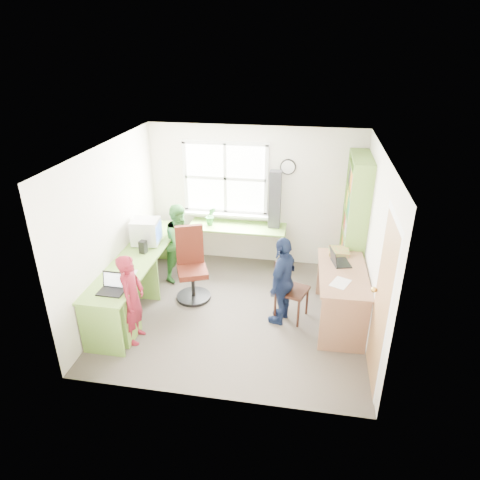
{
  "coord_description": "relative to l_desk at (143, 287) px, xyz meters",
  "views": [
    {
      "loc": [
        0.93,
        -5.17,
        3.64
      ],
      "look_at": [
        0.0,
        0.25,
        1.05
      ],
      "focal_mm": 32.0,
      "sensor_mm": 36.0,
      "label": 1
    }
  ],
  "objects": [
    {
      "name": "speaker_b",
      "position": [
        -0.15,
        1.19,
        0.38
      ],
      "size": [
        0.11,
        0.11,
        0.18
      ],
      "rotation": [
        0.0,
        0.0,
        0.32
      ],
      "color": "black",
      "rests_on": "l_desk"
    },
    {
      "name": "potted_plant",
      "position": [
        0.6,
        1.68,
        0.46
      ],
      "size": [
        0.22,
        0.19,
        0.32
      ],
      "primitive_type": "imported",
      "rotation": [
        0.0,
        0.0,
        0.34
      ],
      "color": "#2C6E31",
      "rests_on": "l_desk"
    },
    {
      "name": "room",
      "position": [
        1.32,
        0.38,
        0.76
      ],
      "size": [
        3.64,
        3.44,
        2.44
      ],
      "color": "#484139",
      "rests_on": "ground"
    },
    {
      "name": "wooden_chair",
      "position": [
        2.02,
        0.31,
        0.05
      ],
      "size": [
        0.51,
        0.51,
        0.94
      ],
      "rotation": [
        0.0,
        0.0,
        -0.32
      ],
      "color": "#351A11",
      "rests_on": "ground"
    },
    {
      "name": "paper_b",
      "position": [
        2.71,
        -0.01,
        0.35
      ],
      "size": [
        0.31,
        0.35,
        0.0
      ],
      "rotation": [
        0.0,
        0.0,
        -0.43
      ],
      "color": "beige",
      "rests_on": "right_desk"
    },
    {
      "name": "game_box",
      "position": [
        2.72,
        0.86,
        0.38
      ],
      "size": [
        0.29,
        0.29,
        0.06
      ],
      "rotation": [
        0.0,
        0.0,
        0.0
      ],
      "color": "red",
      "rests_on": "right_desk"
    },
    {
      "name": "crt_monitor",
      "position": [
        -0.21,
        0.79,
        0.5
      ],
      "size": [
        0.44,
        0.4,
        0.4
      ],
      "rotation": [
        0.0,
        0.0,
        0.09
      ],
      "color": "silver",
      "rests_on": "l_desk"
    },
    {
      "name": "laptop_right",
      "position": [
        2.69,
        0.52,
        0.4
      ],
      "size": [
        0.32,
        0.36,
        0.21
      ],
      "rotation": [
        0.0,
        0.0,
        1.82
      ],
      "color": "black",
      "rests_on": "right_desk"
    },
    {
      "name": "speaker_a",
      "position": [
        -0.14,
        0.48,
        0.39
      ],
      "size": [
        0.11,
        0.11,
        0.19
      ],
      "rotation": [
        0.0,
        0.0,
        -0.21
      ],
      "color": "black",
      "rests_on": "l_desk"
    },
    {
      "name": "paper_a",
      "position": [
        -0.11,
        -0.2,
        0.3
      ],
      "size": [
        0.25,
        0.33,
        0.0
      ],
      "rotation": [
        0.0,
        0.0,
        0.14
      ],
      "color": "beige",
      "rests_on": "l_desk"
    },
    {
      "name": "person_navy",
      "position": [
        1.96,
        0.2,
        0.19
      ],
      "size": [
        0.53,
        0.82,
        1.29
      ],
      "primitive_type": "imported",
      "rotation": [
        0.0,
        0.0,
        -1.87
      ],
      "color": "#152143",
      "rests_on": "ground"
    },
    {
      "name": "l_desk",
      "position": [
        0.0,
        0.0,
        0.0
      ],
      "size": [
        2.38,
        2.95,
        0.75
      ],
      "color": "#77A843",
      "rests_on": "ground"
    },
    {
      "name": "bookshelf",
      "position": [
        2.96,
        1.47,
        0.55
      ],
      "size": [
        0.3,
        1.02,
        2.1
      ],
      "color": "#77A843",
      "rests_on": "ground"
    },
    {
      "name": "person_red",
      "position": [
        0.09,
        -0.56,
        0.17
      ],
      "size": [
        0.32,
        0.47,
        1.25
      ],
      "primitive_type": "imported",
      "rotation": [
        0.0,
        0.0,
        1.61
      ],
      "color": "maroon",
      "rests_on": "ground"
    },
    {
      "name": "cd_tower",
      "position": [
        1.68,
        1.79,
        0.78
      ],
      "size": [
        0.2,
        0.17,
        0.97
      ],
      "rotation": [
        0.0,
        0.0,
        -0.01
      ],
      "color": "black",
      "rests_on": "l_desk"
    },
    {
      "name": "person_green",
      "position": [
        0.22,
        1.14,
        0.19
      ],
      "size": [
        0.7,
        0.77,
        1.29
      ],
      "primitive_type": "imported",
      "rotation": [
        0.0,
        0.0,
        1.16
      ],
      "color": "#358033",
      "rests_on": "ground"
    },
    {
      "name": "laptop_left",
      "position": [
        -0.14,
        -0.59,
        0.35
      ],
      "size": [
        0.33,
        0.27,
        0.22
      ],
      "rotation": [
        0.0,
        0.0,
        -0.02
      ],
      "color": "black",
      "rests_on": "l_desk"
    },
    {
      "name": "right_desk",
      "position": [
        2.76,
        0.3,
        0.13
      ],
      "size": [
        0.68,
        1.41,
        0.8
      ],
      "rotation": [
        0.0,
        0.0,
        0.03
      ],
      "color": "#895F44",
      "rests_on": "ground"
    },
    {
      "name": "swivel_chair",
      "position": [
        0.55,
        0.6,
        0.03
      ],
      "size": [
        0.69,
        0.69,
        1.14
      ],
      "rotation": [
        0.0,
        0.0,
        0.39
      ],
      "color": "black",
      "rests_on": "ground"
    }
  ]
}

